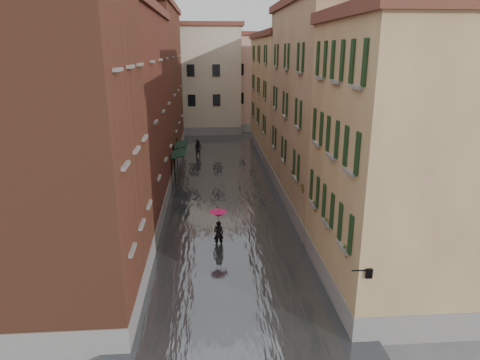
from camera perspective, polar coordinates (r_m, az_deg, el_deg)
name	(u,v)px	position (r m, az deg, el deg)	size (l,w,h in m)	color
ground	(233,270)	(21.54, -0.91, -11.85)	(120.00, 120.00, 0.00)	#5C5D5F
floodwater	(223,187)	(33.47, -2.23, -0.90)	(10.00, 60.00, 0.20)	#4B5053
building_left_near	(58,153)	(18.26, -23.14, 3.31)	(6.00, 8.00, 13.00)	brown
building_left_mid	(115,117)	(28.75, -16.29, 8.06)	(6.00, 14.00, 12.50)	maroon
building_left_far	(146,86)	(43.37, -12.40, 12.15)	(6.00, 16.00, 14.00)	brown
building_right_near	(401,165)	(19.23, 20.70, 1.92)	(6.00, 8.00, 11.50)	#A17853
building_right_mid	(330,111)	(29.23, 11.94, 9.00)	(6.00, 14.00, 13.00)	tan
building_right_far	(288,98)	(43.83, 6.48, 10.84)	(6.00, 16.00, 11.50)	#A17853
building_end_cream	(192,81)	(56.99, -6.37, 13.01)	(12.00, 9.00, 13.00)	beige
building_end_pink	(260,83)	(59.41, 2.63, 12.77)	(10.00, 9.00, 12.00)	tan
awning_near	(178,155)	(34.07, -8.24, 3.38)	(1.09, 2.82, 2.80)	black
awning_far	(181,145)	(37.42, -7.90, 4.63)	(1.09, 3.09, 2.80)	black
wall_lantern	(368,273)	(15.76, 16.69, -11.74)	(0.71, 0.22, 0.35)	black
window_planters	(317,198)	(21.10, 10.23, -2.32)	(0.59, 11.15, 0.84)	brown
pedestrian_main	(218,225)	(23.31, -2.91, -6.02)	(0.95, 0.95, 2.06)	black
pedestrian_far	(198,149)	(42.75, -5.58, 4.15)	(0.90, 0.70, 1.85)	black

